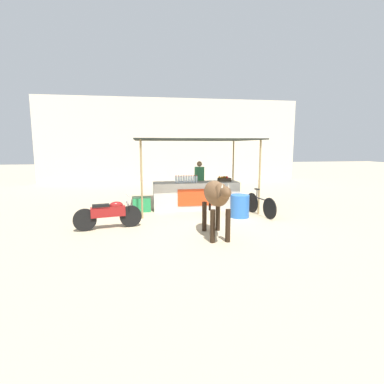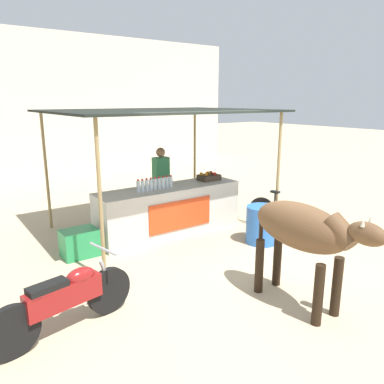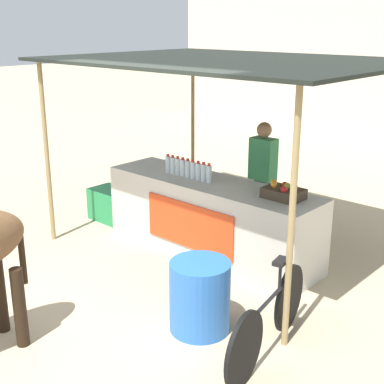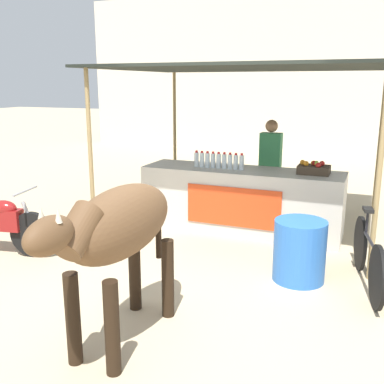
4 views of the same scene
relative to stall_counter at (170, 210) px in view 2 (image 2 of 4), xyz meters
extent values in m
plane|color=tan|center=(0.00, -2.20, -0.48)|extent=(60.00, 60.00, 0.00)
cube|color=beige|center=(0.00, 8.50, 2.06)|extent=(16.00, 0.50, 5.07)
cube|color=beige|center=(0.00, 0.00, 0.00)|extent=(3.00, 0.80, 0.96)
cube|color=red|center=(0.00, -0.41, 0.00)|extent=(1.40, 0.02, 0.58)
cube|color=black|center=(0.00, 0.30, 1.96)|extent=(4.20, 3.20, 0.04)
cylinder|color=#997F51|center=(-1.89, -1.14, 0.74)|extent=(0.06, 0.06, 2.44)
cylinder|color=#997F51|center=(1.89, -1.14, 0.74)|extent=(0.06, 0.06, 2.44)
cylinder|color=#997F51|center=(-1.89, 1.74, 0.74)|extent=(0.06, 0.06, 2.44)
cylinder|color=#997F51|center=(1.89, 1.74, 0.74)|extent=(0.06, 0.06, 2.44)
cylinder|color=silver|center=(-0.71, -0.05, 0.59)|extent=(0.07, 0.07, 0.22)
cylinder|color=red|center=(-0.71, -0.05, 0.71)|extent=(0.04, 0.04, 0.03)
cylinder|color=silver|center=(-0.62, -0.05, 0.59)|extent=(0.07, 0.07, 0.22)
cylinder|color=red|center=(-0.62, -0.05, 0.71)|extent=(0.04, 0.04, 0.03)
cylinder|color=silver|center=(-0.53, -0.05, 0.59)|extent=(0.07, 0.07, 0.22)
cylinder|color=red|center=(-0.53, -0.05, 0.71)|extent=(0.04, 0.04, 0.03)
cylinder|color=silver|center=(-0.44, -0.05, 0.59)|extent=(0.07, 0.07, 0.22)
cylinder|color=red|center=(-0.44, -0.05, 0.71)|extent=(0.04, 0.04, 0.03)
cylinder|color=silver|center=(-0.35, -0.05, 0.59)|extent=(0.07, 0.07, 0.22)
cylinder|color=red|center=(-0.35, -0.05, 0.71)|extent=(0.04, 0.04, 0.03)
cylinder|color=silver|center=(-0.26, -0.05, 0.59)|extent=(0.07, 0.07, 0.22)
cylinder|color=red|center=(-0.26, -0.05, 0.71)|extent=(0.04, 0.04, 0.03)
cylinder|color=silver|center=(-0.17, -0.05, 0.59)|extent=(0.07, 0.07, 0.22)
cylinder|color=red|center=(-0.17, -0.05, 0.71)|extent=(0.04, 0.04, 0.03)
cylinder|color=silver|center=(-0.08, -0.05, 0.59)|extent=(0.07, 0.07, 0.22)
cylinder|color=red|center=(-0.08, -0.05, 0.71)|extent=(0.04, 0.04, 0.03)
cylinder|color=silver|center=(0.01, -0.05, 0.59)|extent=(0.07, 0.07, 0.22)
cylinder|color=red|center=(0.01, -0.05, 0.71)|extent=(0.04, 0.04, 0.03)
cube|color=#3F3326|center=(1.05, 0.05, 0.54)|extent=(0.44, 0.32, 0.12)
sphere|color=#B21E19|center=(1.04, 0.09, 0.63)|extent=(0.08, 0.08, 0.08)
sphere|color=#B21E19|center=(1.12, -0.05, 0.63)|extent=(0.08, 0.08, 0.08)
sphere|color=#B21E19|center=(1.15, 0.11, 0.63)|extent=(0.08, 0.08, 0.08)
sphere|color=orange|center=(0.94, 0.02, 0.63)|extent=(0.08, 0.08, 0.08)
sphere|color=orange|center=(0.88, 0.10, 0.63)|extent=(0.08, 0.08, 0.08)
sphere|color=#8CB22D|center=(1.07, 0.09, 0.63)|extent=(0.08, 0.08, 0.08)
sphere|color=orange|center=(1.03, 0.10, 0.63)|extent=(0.08, 0.08, 0.08)
sphere|color=#B21E19|center=(1.11, -0.05, 0.63)|extent=(0.08, 0.08, 0.08)
cylinder|color=#383842|center=(0.26, 0.75, -0.04)|extent=(0.22, 0.22, 0.88)
cube|color=#337F4C|center=(0.26, 0.75, 0.68)|extent=(0.34, 0.20, 0.56)
sphere|color=#8C6647|center=(0.26, 0.75, 1.07)|extent=(0.20, 0.20, 0.20)
cube|color=#268C4C|center=(-1.90, -0.10, -0.24)|extent=(0.60, 0.44, 0.48)
cylinder|color=blue|center=(1.13, -1.48, -0.12)|extent=(0.59, 0.59, 0.71)
ellipsoid|color=brown|center=(-0.10, -3.28, 0.60)|extent=(0.53, 1.40, 0.60)
cylinder|color=black|center=(0.08, -3.77, -0.09)|extent=(0.12, 0.12, 0.78)
cylinder|color=black|center=(-0.29, -3.77, -0.09)|extent=(0.12, 0.12, 0.78)
cylinder|color=black|center=(0.09, -2.79, -0.09)|extent=(0.12, 0.12, 0.78)
cylinder|color=black|center=(-0.28, -2.79, -0.09)|extent=(0.12, 0.12, 0.78)
cylinder|color=brown|center=(-0.10, -3.88, 0.71)|extent=(0.24, 0.45, 0.41)
ellipsoid|color=brown|center=(-0.11, -4.18, 0.77)|extent=(0.22, 0.44, 0.26)
cone|color=beige|center=(-0.04, -4.16, 0.91)|extent=(0.05, 0.05, 0.10)
cone|color=beige|center=(-0.18, -4.16, 0.91)|extent=(0.05, 0.05, 0.10)
cylinder|color=black|center=(-0.09, -2.62, 0.33)|extent=(0.06, 0.06, 0.60)
cylinder|color=black|center=(-2.21, -2.06, -0.18)|extent=(0.60, 0.20, 0.60)
cylinder|color=black|center=(-3.38, -2.30, -0.18)|extent=(0.60, 0.20, 0.60)
cube|color=maroon|center=(-2.79, -2.18, 0.00)|extent=(0.92, 0.35, 0.28)
ellipsoid|color=maroon|center=(-2.58, -2.14, 0.16)|extent=(0.39, 0.27, 0.20)
cube|color=black|center=(-2.97, -2.21, 0.16)|extent=(0.47, 0.26, 0.10)
cylinder|color=#99999E|center=(-2.25, -2.07, 0.40)|extent=(0.14, 0.55, 0.03)
cylinder|color=#99999E|center=(-2.23, -2.07, 0.02)|extent=(0.21, 0.09, 0.49)
cylinder|color=black|center=(1.96, -1.86, -0.15)|extent=(0.17, 0.65, 0.66)
cylinder|color=black|center=(1.76, -0.88, -0.15)|extent=(0.17, 0.65, 0.66)
cylinder|color=black|center=(1.86, -1.37, 0.07)|extent=(0.20, 0.84, 0.04)
cylinder|color=black|center=(1.81, -1.15, 0.19)|extent=(0.03, 0.03, 0.28)
cube|color=black|center=(1.81, -1.15, 0.35)|extent=(0.13, 0.20, 0.04)
camera|label=1|loc=(-1.85, -10.30, 1.76)|focal=28.00mm
camera|label=2|loc=(-3.85, -6.17, 2.17)|focal=35.00mm
camera|label=3|loc=(4.18, -4.93, 2.41)|focal=50.00mm
camera|label=4|loc=(1.82, -6.40, 1.74)|focal=42.00mm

